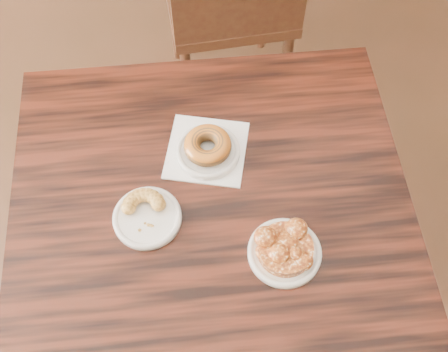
{
  "coord_description": "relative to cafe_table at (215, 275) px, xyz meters",
  "views": [
    {
      "loc": [
        0.07,
        -0.69,
        1.82
      ],
      "look_at": [
        0.14,
        -0.1,
        0.8
      ],
      "focal_mm": 45.0,
      "sensor_mm": 36.0,
      "label": 1
    }
  ],
  "objects": [
    {
      "name": "glazed_donut",
      "position": [
        0.01,
        0.15,
        0.41
      ],
      "size": [
        0.11,
        0.11,
        0.04
      ],
      "primitive_type": "torus",
      "color": "#934A15",
      "rests_on": "plate_donut"
    },
    {
      "name": "apple_fritter",
      "position": [
        0.14,
        -0.11,
        0.41
      ],
      "size": [
        0.15,
        0.15,
        0.04
      ],
      "primitive_type": null,
      "color": "#4A1907",
      "rests_on": "plate_fritter"
    },
    {
      "name": "plate_fritter",
      "position": [
        0.14,
        -0.11,
        0.38
      ],
      "size": [
        0.15,
        0.15,
        0.01
      ],
      "primitive_type": "cylinder",
      "color": "silver",
      "rests_on": "cafe_table"
    },
    {
      "name": "plate_cruller",
      "position": [
        -0.14,
        -0.0,
        0.38
      ],
      "size": [
        0.14,
        0.14,
        0.01
      ],
      "primitive_type": "cylinder",
      "color": "white",
      "rests_on": "cafe_table"
    },
    {
      "name": "floor",
      "position": [
        -0.11,
        0.16,
        -0.38
      ],
      "size": [
        5.0,
        5.0,
        0.0
      ],
      "primitive_type": "plane",
      "color": "black",
      "rests_on": "ground"
    },
    {
      "name": "cruller_fragment",
      "position": [
        -0.14,
        -0.0,
        0.4
      ],
      "size": [
        0.11,
        0.11,
        0.03
      ],
      "primitive_type": null,
      "color": "brown",
      "rests_on": "plate_cruller"
    },
    {
      "name": "cafe_table",
      "position": [
        0.0,
        0.0,
        0.0
      ],
      "size": [
        0.88,
        0.88,
        0.75
      ],
      "primitive_type": "cube",
      "rotation": [
        0.0,
        0.0,
        -0.02
      ],
      "color": "black",
      "rests_on": "floor"
    },
    {
      "name": "plate_donut",
      "position": [
        0.01,
        0.15,
        0.39
      ],
      "size": [
        0.14,
        0.14,
        0.01
      ],
      "primitive_type": "cylinder",
      "color": "silver",
      "rests_on": "napkin"
    },
    {
      "name": "napkin",
      "position": [
        0.01,
        0.16,
        0.38
      ],
      "size": [
        0.21,
        0.21,
        0.0
      ],
      "primitive_type": "cube",
      "rotation": [
        0.0,
        0.0,
        -0.26
      ],
      "color": "white",
      "rests_on": "cafe_table"
    }
  ]
}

